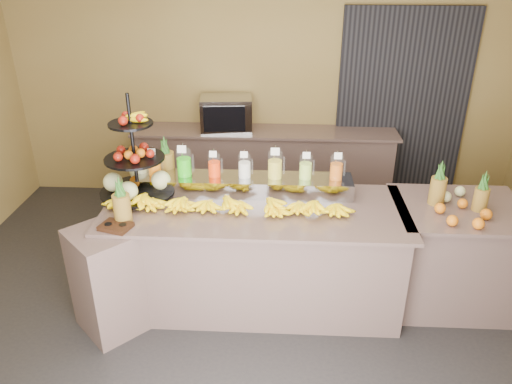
# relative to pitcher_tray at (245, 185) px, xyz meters

# --- Properties ---
(ground) EXTENTS (6.00, 6.00, 0.00)m
(ground) POSITION_rel_pitcher_tray_xyz_m (0.11, -0.58, -1.01)
(ground) COLOR black
(ground) RESTS_ON ground
(room_envelope) EXTENTS (6.04, 5.02, 2.82)m
(room_envelope) POSITION_rel_pitcher_tray_xyz_m (0.30, 0.21, 0.87)
(room_envelope) COLOR olive
(room_envelope) RESTS_ON ground
(buffet_counter) EXTENTS (2.75, 1.25, 0.93)m
(buffet_counter) POSITION_rel_pitcher_tray_xyz_m (-0.01, -0.32, -0.54)
(buffet_counter) COLOR gray
(buffet_counter) RESTS_ON ground
(right_counter) EXTENTS (1.08, 0.88, 0.93)m
(right_counter) POSITION_rel_pitcher_tray_xyz_m (1.81, -0.18, -0.54)
(right_counter) COLOR gray
(right_counter) RESTS_ON ground
(back_ledge) EXTENTS (3.10, 0.55, 0.93)m
(back_ledge) POSITION_rel_pitcher_tray_xyz_m (0.11, 1.67, -0.54)
(back_ledge) COLOR gray
(back_ledge) RESTS_ON ground
(pitcher_tray) EXTENTS (1.85, 0.30, 0.15)m
(pitcher_tray) POSITION_rel_pitcher_tray_xyz_m (0.00, 0.00, 0.00)
(pitcher_tray) COLOR gray
(pitcher_tray) RESTS_ON buffet_counter
(juice_pitcher_orange_a) EXTENTS (0.11, 0.12, 0.27)m
(juice_pitcher_orange_a) POSITION_rel_pitcher_tray_xyz_m (-0.78, -0.00, 0.17)
(juice_pitcher_orange_a) COLOR silver
(juice_pitcher_orange_a) RESTS_ON pitcher_tray
(juice_pitcher_green) EXTENTS (0.13, 0.13, 0.31)m
(juice_pitcher_green) POSITION_rel_pitcher_tray_xyz_m (-0.52, -0.00, 0.18)
(juice_pitcher_green) COLOR silver
(juice_pitcher_green) RESTS_ON pitcher_tray
(juice_pitcher_orange_b) EXTENTS (0.11, 0.11, 0.26)m
(juice_pitcher_orange_b) POSITION_rel_pitcher_tray_xyz_m (-0.26, -0.00, 0.16)
(juice_pitcher_orange_b) COLOR silver
(juice_pitcher_orange_b) RESTS_ON pitcher_tray
(juice_pitcher_milk) EXTENTS (0.11, 0.11, 0.26)m
(juice_pitcher_milk) POSITION_rel_pitcher_tray_xyz_m (-0.00, -0.00, 0.16)
(juice_pitcher_milk) COLOR silver
(juice_pitcher_milk) RESTS_ON pitcher_tray
(juice_pitcher_lemon) EXTENTS (0.13, 0.13, 0.30)m
(juice_pitcher_lemon) POSITION_rel_pitcher_tray_xyz_m (0.26, -0.00, 0.18)
(juice_pitcher_lemon) COLOR silver
(juice_pitcher_lemon) RESTS_ON pitcher_tray
(juice_pitcher_lime) EXTENTS (0.11, 0.11, 0.27)m
(juice_pitcher_lime) POSITION_rel_pitcher_tray_xyz_m (0.52, -0.00, 0.17)
(juice_pitcher_lime) COLOR silver
(juice_pitcher_lime) RESTS_ON pitcher_tray
(juice_pitcher_orange_c) EXTENTS (0.11, 0.12, 0.27)m
(juice_pitcher_orange_c) POSITION_rel_pitcher_tray_xyz_m (0.78, -0.00, 0.17)
(juice_pitcher_orange_c) COLOR silver
(juice_pitcher_orange_c) RESTS_ON pitcher_tray
(banana_heap) EXTENTS (1.99, 0.18, 0.17)m
(banana_heap) POSITION_rel_pitcher_tray_xyz_m (-0.12, -0.33, -0.00)
(banana_heap) COLOR yellow
(banana_heap) RESTS_ON buffet_counter
(fruit_stand) EXTENTS (0.80, 0.80, 0.90)m
(fruit_stand) POSITION_rel_pitcher_tray_xyz_m (-0.86, -0.12, 0.15)
(fruit_stand) COLOR black
(fruit_stand) RESTS_ON buffet_counter
(condiment_caddy) EXTENTS (0.27, 0.23, 0.03)m
(condiment_caddy) POSITION_rel_pitcher_tray_xyz_m (-0.94, -0.67, -0.06)
(condiment_caddy) COLOR black
(condiment_caddy) RESTS_ON buffet_counter
(pineapple_left_a) EXTENTS (0.14, 0.14, 0.39)m
(pineapple_left_a) POSITION_rel_pitcher_tray_xyz_m (-0.91, -0.56, 0.07)
(pineapple_left_a) COLOR brown
(pineapple_left_a) RESTS_ON buffet_counter
(pineapple_left_b) EXTENTS (0.16, 0.16, 0.45)m
(pineapple_left_b) POSITION_rel_pitcher_tray_xyz_m (-0.72, 0.17, 0.10)
(pineapple_left_b) COLOR brown
(pineapple_left_b) RESTS_ON buffet_counter
(right_fruit_pile) EXTENTS (0.44, 0.42, 0.23)m
(right_fruit_pile) POSITION_rel_pitcher_tray_xyz_m (1.75, -0.27, -0.00)
(right_fruit_pile) COLOR brown
(right_fruit_pile) RESTS_ON right_counter
(oven_warmer) EXTENTS (0.62, 0.46, 0.39)m
(oven_warmer) POSITION_rel_pitcher_tray_xyz_m (-0.34, 1.67, 0.12)
(oven_warmer) COLOR gray
(oven_warmer) RESTS_ON back_ledge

